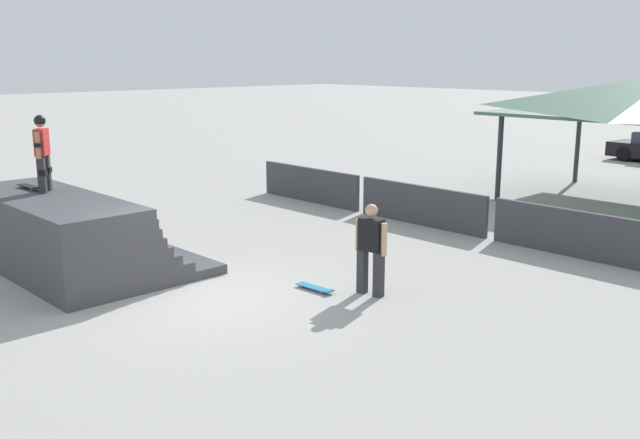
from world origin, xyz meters
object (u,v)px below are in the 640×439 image
skateboard_on_ground (316,288)px  bystander_walking (371,245)px  skater_on_deck (42,148)px  skateboard_on_deck (30,186)px

skateboard_on_ground → bystander_walking: bearing=31.0°
skater_on_deck → skateboard_on_ground: bearing=67.7°
skater_on_deck → skateboard_on_deck: skater_on_deck is taller
skater_on_deck → skateboard_on_deck: (-0.51, -0.12, -0.86)m
skateboard_on_deck → skateboard_on_ground: size_ratio=0.96×
skateboard_on_deck → bystander_walking: bystander_walking is taller
skater_on_deck → skateboard_on_ground: size_ratio=1.86×
bystander_walking → skateboard_on_ground: (-0.86, -0.59, -0.90)m
skater_on_deck → bystander_walking: skater_on_deck is taller
skateboard_on_deck → skater_on_deck: bearing=8.5°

